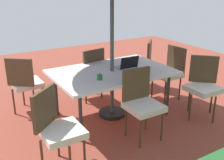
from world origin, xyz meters
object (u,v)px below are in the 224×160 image
object	(u,v)px
chair_north	(142,101)
chair_south	(90,71)
cup	(100,77)
dining_table	(112,74)
chair_northwest	(203,84)
chair_southeast	(25,81)
chair_west	(169,70)
chair_southwest	(142,61)
laptop	(127,65)
chair_northeast	(57,126)

from	to	relation	value
chair_north	chair_south	size ratio (longest dim) A/B	1.00
cup	dining_table	bearing A→B (deg)	-144.78
chair_northwest	chair_south	world-z (taller)	same
chair_north	dining_table	bearing A→B (deg)	92.04
chair_southeast	cup	xyz separation A→B (m)	(-0.81, 1.08, 0.26)
chair_northwest	chair_south	bearing A→B (deg)	173.32
chair_southeast	chair_northwest	distance (m)	2.89
dining_table	chair_southeast	xyz separation A→B (m)	(1.17, -0.83, -0.17)
chair_north	chair_west	size ratio (longest dim) A/B	1.00
dining_table	chair_southwest	world-z (taller)	chair_southwest
chair_south	cup	size ratio (longest dim) A/B	12.14
chair_south	cup	distance (m)	1.10
chair_southeast	chair_southwest	distance (m)	2.36
chair_northwest	laptop	bearing A→B (deg)	-174.32
dining_table	chair_northwest	size ratio (longest dim) A/B	1.90
chair_northeast	chair_southeast	bearing A→B (deg)	48.07
chair_northwest	cup	world-z (taller)	chair_northwest
chair_southwest	chair_south	distance (m)	1.21
chair_northeast	chair_west	size ratio (longest dim) A/B	1.00
chair_southwest	chair_south	size ratio (longest dim) A/B	1.00
chair_southwest	chair_west	xyz separation A→B (m)	(-0.08, 0.75, 0.00)
chair_northeast	laptop	bearing A→B (deg)	-10.97
dining_table	chair_southwest	size ratio (longest dim) A/B	1.90
dining_table	chair_northwest	distance (m)	1.47
chair_northeast	chair_north	bearing A→B (deg)	-36.95
chair_south	chair_northwest	bearing A→B (deg)	121.31
cup	chair_northeast	bearing A→B (deg)	33.74
chair_south	laptop	size ratio (longest dim) A/B	2.93
chair_south	laptop	world-z (taller)	laptop
chair_southeast	laptop	world-z (taller)	laptop
chair_northeast	chair_north	size ratio (longest dim) A/B	1.00
cup	chair_southeast	bearing A→B (deg)	-53.28
chair_northeast	cup	bearing A→B (deg)	-5.86
chair_south	cup	bearing A→B (deg)	62.96
dining_table	chair_north	xyz separation A→B (m)	(-0.01, 0.78, -0.17)
dining_table	chair_west	size ratio (longest dim) A/B	1.90
chair_north	chair_south	bearing A→B (deg)	92.46
dining_table	chair_north	distance (m)	0.80
dining_table	chair_northeast	size ratio (longest dim) A/B	1.90
chair_south	laptop	distance (m)	0.87
chair_north	chair_southeast	bearing A→B (deg)	127.65
chair_south	laptop	xyz separation A→B (m)	(-0.30, 0.77, 0.26)
chair_northwest	chair_southeast	bearing A→B (deg)	-169.77
laptop	chair_southeast	bearing A→B (deg)	-26.56
chair_northeast	chair_south	size ratio (longest dim) A/B	1.00
chair_southwest	laptop	world-z (taller)	laptop
dining_table	chair_west	xyz separation A→B (m)	(-1.27, -0.05, -0.17)
dining_table	chair_north	size ratio (longest dim) A/B	1.90
chair_north	chair_west	world-z (taller)	same
dining_table	laptop	bearing A→B (deg)	177.94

